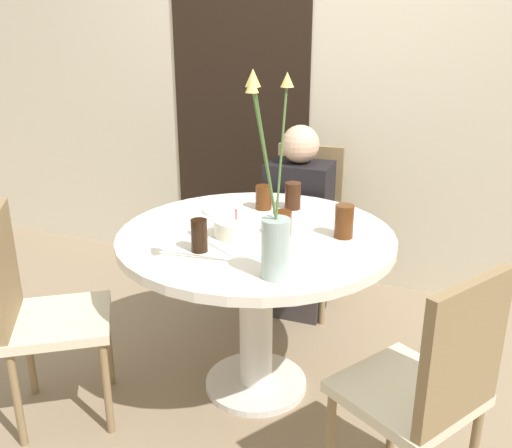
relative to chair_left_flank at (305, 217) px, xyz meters
The scene contains 16 objects.
ground_plane 1.05m from the chair_left_flank, 87.57° to the right, with size 16.00×16.00×0.00m, color #89755B.
wall_back 0.87m from the chair_left_flank, 84.47° to the left, with size 8.00×0.05×2.60m.
doorway_panel 0.82m from the chair_left_flank, 146.20° to the left, with size 0.90×0.01×2.05m.
dining_table 0.91m from the chair_left_flank, 87.57° to the right, with size 1.17×1.17×0.76m.
chair_left_flank is the anchor object (origin of this frame).
chair_near_front 1.57m from the chair_left_flank, 117.02° to the right, with size 0.55×0.55×0.93m.
chair_far_back 1.60m from the chair_left_flank, 59.90° to the right, with size 0.55×0.55×0.93m.
birthday_cake 0.99m from the chair_left_flank, 91.70° to the right, with size 0.19×0.19×0.12m.
flower_vase 1.37m from the chair_left_flank, 78.99° to the right, with size 0.10×0.29×0.72m.
side_plate 0.76m from the chair_left_flank, 106.25° to the right, with size 0.20×0.20×0.01m.
drink_glass_0 1.20m from the chair_left_flank, 94.79° to the right, with size 0.06×0.06×0.13m.
drink_glass_1 0.95m from the chair_left_flank, 80.43° to the right, with size 0.08×0.08×0.11m.
drink_glass_2 0.96m from the chair_left_flank, 64.47° to the right, with size 0.08×0.08×0.14m.
drink_glass_3 0.62m from the chair_left_flank, 80.90° to the right, with size 0.08×0.08×0.13m.
drink_glass_4 0.66m from the chair_left_flank, 93.89° to the right, with size 0.08×0.08×0.11m.
person_guest 0.16m from the chair_left_flank, 87.57° to the right, with size 0.34×0.24×1.09m.
Camera 1 is at (0.79, -2.09, 1.62)m, focal length 40.00 mm.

